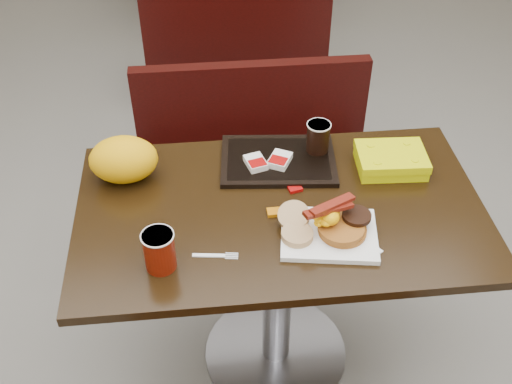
{
  "coord_description": "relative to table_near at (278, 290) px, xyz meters",
  "views": [
    {
      "loc": [
        -0.21,
        -1.33,
        1.97
      ],
      "look_at": [
        -0.07,
        -0.01,
        0.82
      ],
      "focal_mm": 43.19,
      "sensor_mm": 36.0,
      "label": 1
    }
  ],
  "objects": [
    {
      "name": "hashbrown_sleeve_left",
      "position": [
        -0.06,
        0.18,
        0.4
      ],
      "size": [
        0.08,
        0.09,
        0.02
      ],
      "primitive_type": "cube",
      "rotation": [
        0.0,
        0.0,
        0.27
      ],
      "color": "silver",
      "rests_on": "tray"
    },
    {
      "name": "coffee_cup_far",
      "position": [
        0.15,
        0.24,
        0.44
      ],
      "size": [
        0.09,
        0.09,
        0.1
      ],
      "primitive_type": "cylinder",
      "rotation": [
        0.0,
        0.0,
        0.3
      ],
      "color": "black",
      "rests_on": "tray"
    },
    {
      "name": "muffin_bottom",
      "position": [
        0.03,
        -0.14,
        0.4
      ],
      "size": [
        0.1,
        0.1,
        0.02
      ],
      "primitive_type": "cylinder",
      "rotation": [
        0.0,
        0.0,
        -0.18
      ],
      "color": "tan",
      "rests_on": "platter"
    },
    {
      "name": "coffee_cup_near",
      "position": [
        -0.35,
        -0.2,
        0.43
      ],
      "size": [
        0.1,
        0.1,
        0.11
      ],
      "primitive_type": "cylinder",
      "rotation": [
        0.0,
        0.0,
        0.26
      ],
      "color": "#9B1A05",
      "rests_on": "table_near"
    },
    {
      "name": "floor",
      "position": [
        0.0,
        0.0,
        -0.38
      ],
      "size": [
        6.0,
        7.0,
        0.01
      ],
      "primitive_type": "cube",
      "color": "gray",
      "rests_on": "ground"
    },
    {
      "name": "muffin_top",
      "position": [
        0.03,
        -0.08,
        0.41
      ],
      "size": [
        0.12,
        0.12,
        0.05
      ],
      "primitive_type": "cylinder",
      "rotation": [
        0.38,
        0.0,
        -0.35
      ],
      "color": "tan",
      "rests_on": "platter"
    },
    {
      "name": "sausage_patty",
      "position": [
        0.2,
        -0.11,
        0.42
      ],
      "size": [
        0.1,
        0.1,
        0.01
      ],
      "primitive_type": "cylinder",
      "rotation": [
        0.0,
        0.0,
        0.25
      ],
      "color": "black",
      "rests_on": "pancake_stack"
    },
    {
      "name": "tray",
      "position": [
        0.02,
        0.21,
        0.38
      ],
      "size": [
        0.38,
        0.29,
        0.02
      ],
      "primitive_type": "cube",
      "rotation": [
        0.0,
        0.0,
        -0.09
      ],
      "color": "black",
      "rests_on": "table_near"
    },
    {
      "name": "clamshell",
      "position": [
        0.37,
        0.15,
        0.4
      ],
      "size": [
        0.22,
        0.17,
        0.06
      ],
      "primitive_type": "cube",
      "rotation": [
        0.0,
        0.0,
        -0.05
      ],
      "color": "#C7CB03",
      "rests_on": "table_near"
    },
    {
      "name": "hashbrown_sleeve_right",
      "position": [
        0.02,
        0.19,
        0.4
      ],
      "size": [
        0.09,
        0.1,
        0.02
      ],
      "primitive_type": "cube",
      "rotation": [
        0.0,
        0.0,
        -0.48
      ],
      "color": "silver",
      "rests_on": "tray"
    },
    {
      "name": "bacon_strips",
      "position": [
        0.11,
        -0.13,
        0.47
      ],
      "size": [
        0.17,
        0.12,
        0.01
      ],
      "primitive_type": null,
      "rotation": [
        0.0,
        0.0,
        0.4
      ],
      "color": "#430E04",
      "rests_on": "scrambled_eggs"
    },
    {
      "name": "fork",
      "position": [
        -0.22,
        -0.18,
        0.38
      ],
      "size": [
        0.13,
        0.04,
        0.0
      ],
      "primitive_type": null,
      "rotation": [
        0.0,
        0.0,
        -0.13
      ],
      "color": "white",
      "rests_on": "table_near"
    },
    {
      "name": "scrambled_eggs",
      "position": [
        0.12,
        -0.13,
        0.44
      ],
      "size": [
        0.1,
        0.09,
        0.05
      ],
      "primitive_type": "ellipsoid",
      "rotation": [
        0.0,
        0.0,
        0.17
      ],
      "color": "#FFDD05",
      "rests_on": "pancake_stack"
    },
    {
      "name": "table_near",
      "position": [
        0.0,
        0.0,
        0.0
      ],
      "size": [
        1.2,
        0.7,
        0.75
      ],
      "primitive_type": null,
      "color": "black",
      "rests_on": "floor"
    },
    {
      "name": "pancake_stack",
      "position": [
        0.15,
        -0.14,
        0.4
      ],
      "size": [
        0.16,
        0.16,
        0.03
      ],
      "primitive_type": "cylinder",
      "rotation": [
        0.0,
        0.0,
        0.21
      ],
      "color": "#9F561A",
      "rests_on": "platter"
    },
    {
      "name": "paper_bag",
      "position": [
        -0.46,
        0.18,
        0.45
      ],
      "size": [
        0.24,
        0.2,
        0.14
      ],
      "primitive_type": "ellipsoid",
      "rotation": [
        0.0,
        0.0,
        0.25
      ],
      "color": "orange",
      "rests_on": "table_near"
    },
    {
      "name": "knife",
      "position": [
        0.2,
        -0.15,
        0.38
      ],
      "size": [
        0.1,
        0.13,
        0.0
      ],
      "primitive_type": "cube",
      "rotation": [
        0.0,
        0.0,
        -0.93
      ],
      "color": "white",
      "rests_on": "table_near"
    },
    {
      "name": "condiment_ketchup",
      "position": [
        0.05,
        0.07,
        0.38
      ],
      "size": [
        0.05,
        0.04,
        0.01
      ],
      "primitive_type": "cube",
      "rotation": [
        0.0,
        0.0,
        0.24
      ],
      "color": "#8C0504",
      "rests_on": "table_near"
    },
    {
      "name": "condiment_syrup",
      "position": [
        -0.02,
        -0.03,
        0.38
      ],
      "size": [
        0.04,
        0.03,
        0.01
      ],
      "primitive_type": "cube",
      "rotation": [
        0.0,
        0.0,
        0.02
      ],
      "color": "#B76207",
      "rests_on": "table_near"
    },
    {
      "name": "bench_far_s",
      "position": [
        0.0,
        1.9,
        -0.02
      ],
      "size": [
        1.0,
        0.46,
        0.72
      ],
      "primitive_type": null,
      "color": "black",
      "rests_on": "floor"
    },
    {
      "name": "platter",
      "position": [
        0.12,
        -0.14,
        0.38
      ],
      "size": [
        0.29,
        0.25,
        0.02
      ],
      "primitive_type": "cube",
      "rotation": [
        0.0,
        0.0,
        -0.16
      ],
      "color": "white",
      "rests_on": "table_near"
    },
    {
      "name": "bench_near_n",
      "position": [
        0.0,
        0.7,
        -0.02
      ],
      "size": [
        1.0,
        0.46,
        0.72
      ],
      "primitive_type": null,
      "color": "black",
      "rests_on": "floor"
    }
  ]
}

